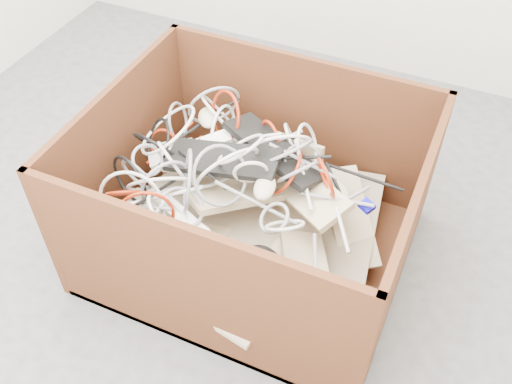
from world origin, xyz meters
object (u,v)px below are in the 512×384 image
at_px(cardboard_box, 250,222).
at_px(vga_plug, 367,206).
at_px(power_strip_right, 184,221).
at_px(power_strip_left, 191,151).

bearing_deg(cardboard_box, vga_plug, 5.93).
xyz_separation_m(cardboard_box, power_strip_right, (-0.14, -0.22, 0.17)).
height_order(cardboard_box, power_strip_left, cardboard_box).
height_order(power_strip_left, power_strip_right, power_strip_left).
bearing_deg(power_strip_left, power_strip_right, -102.28).
bearing_deg(vga_plug, power_strip_right, -127.74).
distance_m(power_strip_left, power_strip_right, 0.31).
relative_size(power_strip_right, vga_plug, 6.28).
xyz_separation_m(cardboard_box, power_strip_left, (-0.26, 0.06, 0.20)).
xyz_separation_m(power_strip_left, power_strip_right, (0.12, -0.28, -0.03)).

